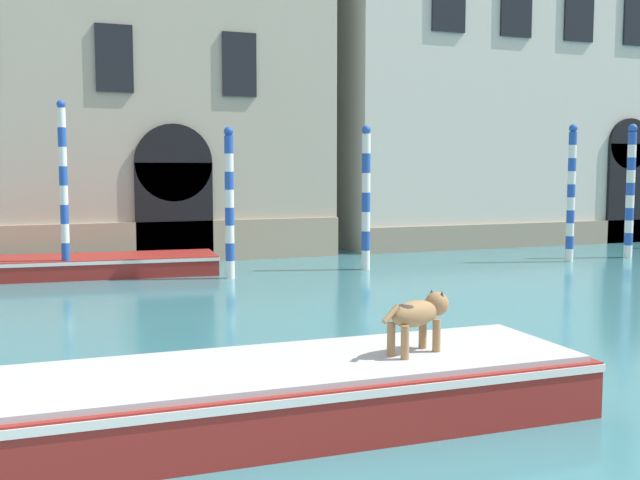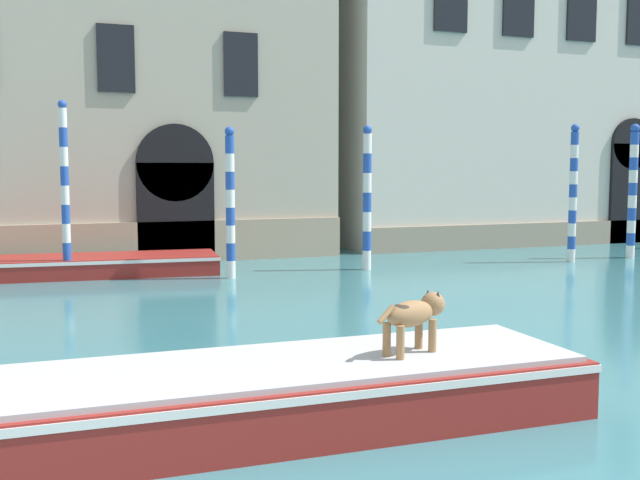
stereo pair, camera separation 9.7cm
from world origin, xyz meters
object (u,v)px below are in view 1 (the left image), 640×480
Objects in this scene: mooring_pole_1 at (630,191)px; mooring_pole_2 at (571,193)px; mooring_pole_5 at (64,191)px; mooring_pole_0 at (229,202)px; boat_moored_near_palazzo at (92,265)px; boat_foreground at (253,395)px; mooring_pole_3 at (366,197)px; dog_on_deck at (419,314)px.

mooring_pole_1 is 2.29m from mooring_pole_2.
mooring_pole_5 is (-15.75, 1.15, 0.14)m from mooring_pole_1.
mooring_pole_5 is (-3.70, 1.02, 0.29)m from mooring_pole_0.
mooring_pole_0 is at bearing -24.12° from boat_moored_near_palazzo.
mooring_pole_3 is (6.03, 10.54, 1.53)m from boat_foreground.
boat_moored_near_palazzo is at bearing 173.04° from mooring_pole_1.
mooring_pole_0 is (3.07, -1.72, 1.58)m from boat_moored_near_palazzo.
boat_foreground is at bearing -140.48° from mooring_pole_2.
mooring_pole_2 is (9.77, -0.30, 0.12)m from mooring_pole_0.
mooring_pole_3 is (6.76, -1.46, 1.64)m from boat_moored_near_palazzo.
mooring_pole_2 is at bearing -5.60° from mooring_pole_5.
mooring_pole_1 is at bearing -4.16° from mooring_pole_5.
mooring_pole_0 is 12.05m from mooring_pole_1.
mooring_pole_2 reaches higher than boat_moored_near_palazzo.
mooring_pole_1 is (15.12, -1.84, 1.73)m from boat_moored_near_palazzo.
dog_on_deck is at bearing -140.71° from mooring_pole_1.
mooring_pole_5 is at bearing 174.40° from mooring_pole_2.
mooring_pole_1 is 15.79m from mooring_pole_5.
dog_on_deck is at bearing -92.92° from mooring_pole_0.
mooring_pole_0 is at bearing 179.42° from mooring_pole_1.
boat_moored_near_palazzo is at bearing 167.79° from mooring_pole_3.
mooring_pole_5 is at bearing 174.10° from mooring_pole_3.
mooring_pole_3 is 7.43m from mooring_pole_5.
mooring_pole_2 reaches higher than mooring_pole_3.
boat_moored_near_palazzo is 3.86m from mooring_pole_0.
mooring_pole_5 is at bearing -126.89° from boat_moored_near_palazzo.
mooring_pole_2 is 1.03× the size of mooring_pole_3.
mooring_pole_3 is (4.22, 10.68, 0.80)m from dog_on_deck.
mooring_pole_2 is 6.10m from mooring_pole_3.
dog_on_deck is 0.22× the size of mooring_pole_5.
dog_on_deck is 16.28m from mooring_pole_1.
mooring_pole_5 is at bearing 175.84° from mooring_pole_1.
mooring_pole_2 is at bearing 40.49° from boat_foreground.
boat_foreground is at bearing -119.77° from mooring_pole_3.
dog_on_deck reaches higher than boat_foreground.
boat_moored_near_palazzo is 1.61× the size of mooring_pole_2.
mooring_pole_3 is (3.69, 0.26, 0.06)m from mooring_pole_0.
mooring_pole_2 is (-2.28, -0.18, -0.03)m from mooring_pole_1.
mooring_pole_3 reaches higher than dog_on_deck.
mooring_pole_0 is at bearing 78.15° from boat_foreground.
mooring_pole_2 is at bearing -1.75° from mooring_pole_0.
mooring_pole_3 is at bearing 177.38° from mooring_pole_1.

